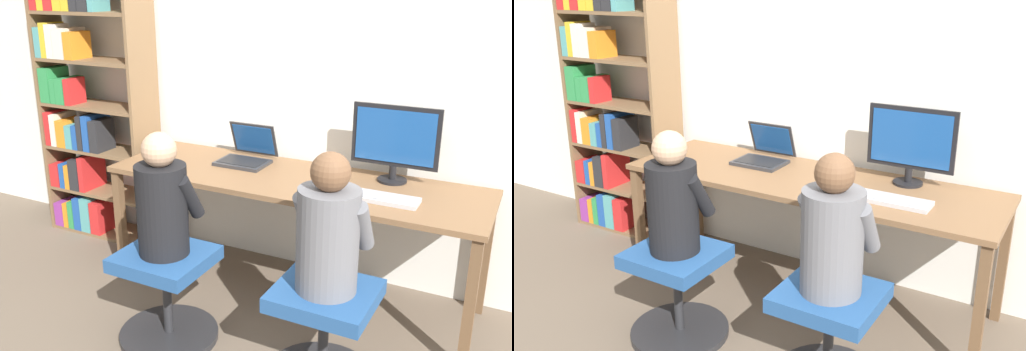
# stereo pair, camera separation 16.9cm
# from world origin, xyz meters

# --- Properties ---
(ground_plane) EXTENTS (14.00, 14.00, 0.00)m
(ground_plane) POSITION_xyz_m (0.00, 0.00, 0.00)
(ground_plane) COLOR brown
(wall_back) EXTENTS (10.00, 0.05, 2.60)m
(wall_back) POSITION_xyz_m (0.00, 0.73, 1.30)
(wall_back) COLOR silver
(wall_back) RESTS_ON ground_plane
(desk) EXTENTS (2.14, 0.67, 0.73)m
(desk) POSITION_xyz_m (0.00, 0.33, 0.66)
(desk) COLOR brown
(desk) RESTS_ON ground_plane
(desktop_monitor) EXTENTS (0.48, 0.16, 0.42)m
(desktop_monitor) POSITION_xyz_m (0.51, 0.53, 0.96)
(desktop_monitor) COLOR black
(desktop_monitor) RESTS_ON desk
(laptop) EXTENTS (0.30, 0.30, 0.23)m
(laptop) POSITION_xyz_m (-0.37, 0.47, 0.78)
(laptop) COLOR #2D2D30
(laptop) RESTS_ON desk
(keyboard) EXTENTS (0.42, 0.14, 0.03)m
(keyboard) POSITION_xyz_m (0.51, 0.22, 0.74)
(keyboard) COLOR #B2B2B7
(keyboard) RESTS_ON desk
(computer_mouse_by_keyboard) EXTENTS (0.06, 0.10, 0.04)m
(computer_mouse_by_keyboard) POSITION_xyz_m (0.23, 0.19, 0.75)
(computer_mouse_by_keyboard) COLOR silver
(computer_mouse_by_keyboard) RESTS_ON desk
(office_chair_left) EXTENTS (0.52, 0.52, 0.49)m
(office_chair_left) POSITION_xyz_m (0.46, -0.34, 0.27)
(office_chair_left) COLOR #262628
(office_chair_left) RESTS_ON ground_plane
(office_chair_right) EXTENTS (0.52, 0.52, 0.49)m
(office_chair_right) POSITION_xyz_m (-0.38, -0.38, 0.27)
(office_chair_right) COLOR #262628
(office_chair_right) RESTS_ON ground_plane
(person_at_monitor) EXTENTS (0.33, 0.30, 0.63)m
(person_at_monitor) POSITION_xyz_m (0.46, -0.34, 0.76)
(person_at_monitor) COLOR slate
(person_at_monitor) RESTS_ON office_chair_left
(person_at_laptop) EXTENTS (0.31, 0.29, 0.62)m
(person_at_laptop) POSITION_xyz_m (-0.38, -0.38, 0.77)
(person_at_laptop) COLOR black
(person_at_laptop) RESTS_ON office_chair_right
(bookshelf) EXTENTS (0.85, 0.29, 1.91)m
(bookshelf) POSITION_xyz_m (-1.68, 0.49, 0.94)
(bookshelf) COLOR brown
(bookshelf) RESTS_ON ground_plane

